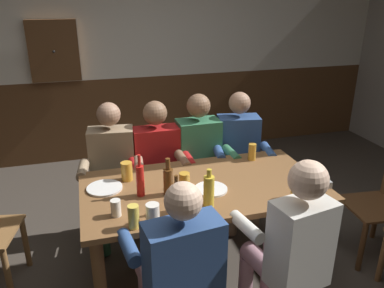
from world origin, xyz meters
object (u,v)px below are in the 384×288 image
object	(u,v)px
person_0	(113,168)
pint_glass_1	(252,152)
bottle_0	(168,180)
pint_glass_2	(153,214)
condiment_caddy	(320,184)
dining_table	(203,198)
person_2	(201,157)
plate_0	(211,189)
bottle_2	(209,191)
wall_dart_cabinet	(54,51)
pint_glass_5	(184,180)
bottle_3	(176,199)
person_4	(178,267)
bottle_1	(140,180)
pint_glass_3	(134,217)
person_5	(290,243)
person_1	(158,164)
plate_1	(105,188)
pint_glass_0	(127,171)
pint_glass_4	(116,208)
person_3	(239,154)
chair_empty_near_right	(384,203)
pint_glass_6	(297,189)

from	to	relation	value
person_0	pint_glass_1	size ratio (longest dim) A/B	8.82
bottle_0	pint_glass_2	distance (m)	0.36
person_0	condiment_caddy	world-z (taller)	person_0
dining_table	pint_glass_1	xyz separation A→B (m)	(0.52, 0.32, 0.18)
person_2	bottle_0	world-z (taller)	person_2
plate_0	pint_glass_2	bearing A→B (deg)	-147.56
bottle_2	wall_dart_cabinet	distance (m)	2.99
pint_glass_5	plate_0	bearing A→B (deg)	-28.79
bottle_0	dining_table	bearing A→B (deg)	13.40
person_2	bottle_3	size ratio (longest dim) A/B	4.90
person_4	pint_glass_2	world-z (taller)	person_4
bottle_1	pint_glass_3	xyz separation A→B (m)	(-0.10, -0.37, -0.04)
person_2	condiment_caddy	world-z (taller)	person_2
pint_glass_2	person_2	bearing A→B (deg)	59.43
person_5	bottle_2	distance (m)	0.58
wall_dart_cabinet	person_1	bearing A→B (deg)	-64.74
person_4	bottle_2	size ratio (longest dim) A/B	4.64
condiment_caddy	plate_1	xyz separation A→B (m)	(-1.48, 0.39, -0.02)
condiment_caddy	pint_glass_1	distance (m)	0.63
person_5	bottle_0	bearing A→B (deg)	123.74
pint_glass_0	wall_dart_cabinet	bearing A→B (deg)	103.25
plate_1	pint_glass_4	bearing A→B (deg)	-83.06
person_2	person_5	size ratio (longest dim) A/B	1.00
condiment_caddy	person_3	bearing A→B (deg)	103.43
chair_empty_near_right	bottle_1	world-z (taller)	bottle_1
person_4	bottle_0	world-z (taller)	person_4
pint_glass_3	pint_glass_4	distance (m)	0.18
pint_glass_0	pint_glass_3	xyz separation A→B (m)	(-0.04, -0.63, 0.00)
person_1	bottle_0	xyz separation A→B (m)	(-0.08, -0.75, 0.22)
person_4	pint_glass_6	xyz separation A→B (m)	(0.90, 0.33, 0.18)
wall_dart_cabinet	pint_glass_2	bearing A→B (deg)	-78.04
person_2	pint_glass_6	xyz separation A→B (m)	(0.35, -1.04, 0.16)
person_1	bottle_3	bearing A→B (deg)	85.20
dining_table	plate_0	bearing A→B (deg)	-70.78
person_4	wall_dart_cabinet	bearing A→B (deg)	95.19
bottle_3	pint_glass_3	world-z (taller)	bottle_3
plate_0	plate_1	distance (m)	0.75
dining_table	bottle_3	bearing A→B (deg)	-131.97
bottle_0	person_4	bearing A→B (deg)	-97.96
bottle_2	pint_glass_6	world-z (taller)	bottle_2
chair_empty_near_right	plate_0	xyz separation A→B (m)	(-1.47, 0.07, 0.31)
bottle_2	condiment_caddy	bearing A→B (deg)	2.28
pint_glass_5	pint_glass_6	xyz separation A→B (m)	(0.68, -0.36, 0.01)
condiment_caddy	pint_glass_3	distance (m)	1.35
person_3	person_2	bearing A→B (deg)	10.24
person_0	pint_glass_3	world-z (taller)	person_0
plate_1	pint_glass_2	world-z (taller)	pint_glass_2
chair_empty_near_right	condiment_caddy	distance (m)	0.79
person_2	pint_glass_5	size ratio (longest dim) A/B	11.33
plate_0	pint_glass_0	size ratio (longest dim) A/B	1.66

